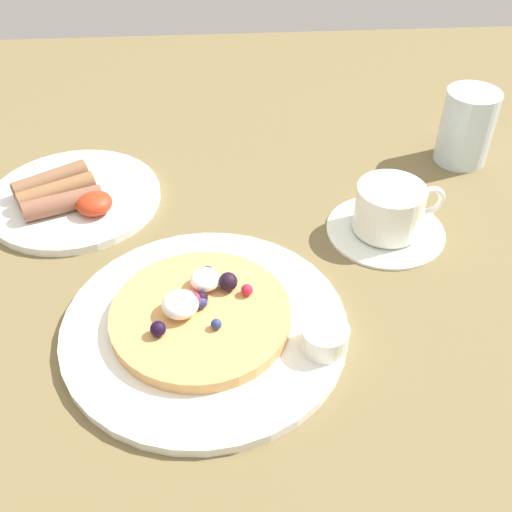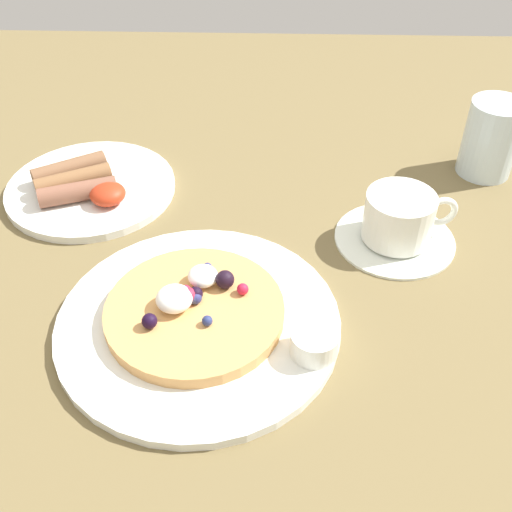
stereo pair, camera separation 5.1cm
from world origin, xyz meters
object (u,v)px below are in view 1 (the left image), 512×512
coffee_cup (390,207)px  coffee_saucer (385,229)px  water_glass (467,127)px  pancake_plate (205,326)px  syrup_ramekin (325,338)px  breakfast_plate (75,198)px

coffee_cup → coffee_saucer: bearing=-171.4°
water_glass → pancake_plate: bearing=-140.3°
syrup_ramekin → water_glass: size_ratio=0.45×
breakfast_plate → water_glass: 54.23cm
breakfast_plate → syrup_ramekin: bearing=-44.2°
coffee_cup → syrup_ramekin: bearing=-119.8°
pancake_plate → syrup_ramekin: size_ratio=6.27×
breakfast_plate → water_glass: (53.61, 6.70, 4.66)cm
pancake_plate → coffee_cup: bearing=33.3°
coffee_cup → pancake_plate: bearing=-146.7°
coffee_saucer → coffee_cup: bearing=8.6°
coffee_saucer → coffee_cup: size_ratio=1.29×
syrup_ramekin → breakfast_plate: size_ratio=0.21×
pancake_plate → water_glass: 47.97cm
pancake_plate → syrup_ramekin: (11.75, -4.02, 1.88)cm
coffee_saucer → coffee_cup: (0.15, 0.02, 3.37)cm
pancake_plate → syrup_ramekin: syrup_ramekin is taller
breakfast_plate → coffee_cup: bearing=-12.9°
syrup_ramekin → coffee_cup: size_ratio=0.42×
coffee_cup → water_glass: (14.22, 15.72, 1.50)cm
breakfast_plate → water_glass: size_ratio=2.14×
coffee_saucer → water_glass: size_ratio=1.39×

